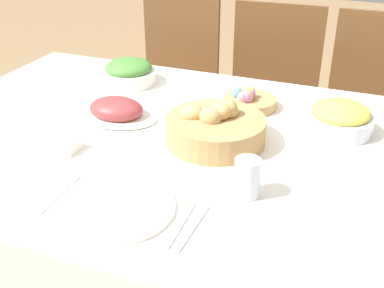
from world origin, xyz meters
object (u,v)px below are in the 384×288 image
at_px(spoon, 193,227).
at_px(bread_basket, 215,127).
at_px(egg_basket, 249,100).
at_px(knife, 181,224).
at_px(fork, 60,194).
at_px(butter_dish, 59,144).
at_px(ham_platter, 116,110).
at_px(green_salad_bowl, 129,72).
at_px(chair_far_left, 170,88).
at_px(drinking_cup, 247,178).
at_px(pineapple_bowl, 340,118).
at_px(dinner_plate, 117,208).
at_px(chair_far_right, 371,118).
at_px(chair_far_center, 269,103).

bearing_deg(spoon, bread_basket, 104.22).
bearing_deg(egg_basket, knife, -87.29).
bearing_deg(fork, butter_dish, 122.85).
relative_size(ham_platter, green_salad_bowl, 1.35).
xyz_separation_m(bread_basket, spoon, (0.09, -0.41, -0.04)).
bearing_deg(ham_platter, chair_far_left, 102.27).
bearing_deg(chair_far_left, drinking_cup, -51.93).
xyz_separation_m(ham_platter, butter_dish, (-0.05, -0.25, -0.01)).
bearing_deg(pineapple_bowl, dinner_plate, -125.57).
xyz_separation_m(chair_far_right, fork, (-0.70, -1.29, 0.24)).
distance_m(chair_far_right, knife, 1.37).
height_order(fork, knife, same).
xyz_separation_m(fork, knife, (0.32, 0.00, 0.00)).
height_order(chair_far_center, knife, chair_far_center).
height_order(chair_far_left, knife, chair_far_left).
xyz_separation_m(knife, spoon, (0.03, 0.00, 0.00)).
bearing_deg(chair_far_right, chair_far_left, 179.09).
distance_m(green_salad_bowl, knife, 0.91).
xyz_separation_m(chair_far_right, green_salad_bowl, (-0.90, -0.55, 0.28)).
bearing_deg(spoon, green_salad_bowl, 128.56).
xyz_separation_m(green_salad_bowl, butter_dish, (0.06, -0.54, -0.03)).
xyz_separation_m(fork, butter_dish, (-0.14, 0.20, 0.01)).
xyz_separation_m(ham_platter, dinner_plate, (0.25, -0.45, -0.02)).
bearing_deg(chair_far_center, chair_far_right, -2.39).
height_order(fork, drinking_cup, drinking_cup).
bearing_deg(chair_far_center, drinking_cup, -82.68).
distance_m(chair_far_right, ham_platter, 1.18).
bearing_deg(chair_far_right, bread_basket, -117.02).
relative_size(ham_platter, knife, 1.59).
distance_m(green_salad_bowl, fork, 0.77).
bearing_deg(spoon, pineapple_bowl, 70.06).
height_order(chair_far_right, dinner_plate, chair_far_right).
relative_size(egg_basket, ham_platter, 0.64).
bearing_deg(chair_far_right, dinner_plate, -113.46).
xyz_separation_m(ham_platter, drinking_cup, (0.52, -0.28, 0.03)).
bearing_deg(green_salad_bowl, dinner_plate, -64.00).
xyz_separation_m(green_salad_bowl, pineapple_bowl, (0.80, -0.14, 0.00)).
height_order(ham_platter, pineapple_bowl, pineapple_bowl).
xyz_separation_m(chair_far_center, drinking_cup, (0.19, -1.12, 0.29)).
xyz_separation_m(bread_basket, dinner_plate, (-0.10, -0.41, -0.04)).
bearing_deg(bread_basket, chair_far_left, 121.33).
distance_m(chair_far_left, dinner_plate, 1.39).
bearing_deg(ham_platter, butter_dish, -100.50).
distance_m(dinner_plate, drinking_cup, 0.32).
bearing_deg(pineapple_bowl, spoon, -111.81).
xyz_separation_m(bread_basket, knife, (0.06, -0.41, -0.04)).
xyz_separation_m(spoon, butter_dish, (-0.49, 0.20, 0.01)).
distance_m(chair_far_center, dinner_plate, 1.32).
xyz_separation_m(chair_far_left, chair_far_center, (0.51, 0.00, 0.00)).
height_order(chair_far_right, butter_dish, chair_far_right).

